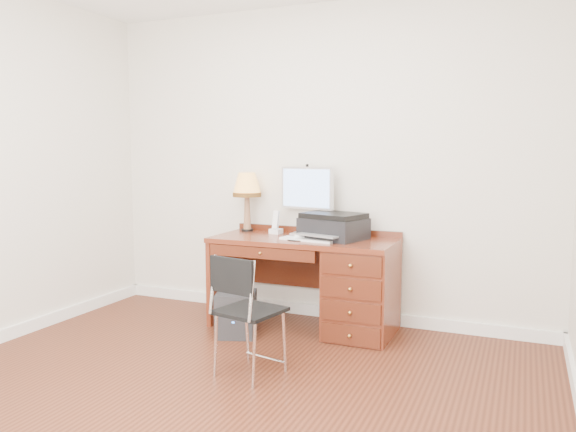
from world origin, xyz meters
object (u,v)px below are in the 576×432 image
at_px(desk, 341,282).
at_px(monitor, 306,192).
at_px(printer, 334,226).
at_px(leg_lamp, 247,188).
at_px(phone, 276,227).
at_px(equipment_box, 236,314).
at_px(chair, 246,304).

xyz_separation_m(desk, monitor, (-0.38, 0.21, 0.70)).
xyz_separation_m(monitor, printer, (0.30, -0.17, -0.26)).
distance_m(leg_lamp, phone, 0.44).
bearing_deg(printer, desk, -10.51).
bearing_deg(desk, monitor, 151.38).
xyz_separation_m(desk, equipment_box, (-0.74, -0.41, -0.24)).
relative_size(printer, equipment_box, 1.62).
height_order(printer, leg_lamp, leg_lamp).
bearing_deg(monitor, equipment_box, -108.07).
height_order(monitor, chair, monitor).
relative_size(printer, leg_lamp, 1.08).
xyz_separation_m(chair, equipment_box, (-0.46, 0.71, -0.31)).
height_order(desk, phone, phone).
distance_m(monitor, chair, 1.48).
bearing_deg(desk, printer, 152.77).
bearing_deg(leg_lamp, desk, -10.83).
bearing_deg(chair, leg_lamp, 129.04).
bearing_deg(chair, desk, 88.41).
bearing_deg(desk, phone, 167.96).
height_order(desk, chair, chair).
xyz_separation_m(leg_lamp, equipment_box, (0.20, -0.59, -0.96)).
bearing_deg(chair, equipment_box, 135.03).
xyz_separation_m(monitor, chair, (0.10, -1.34, -0.63)).
distance_m(printer, phone, 0.56).
relative_size(leg_lamp, equipment_box, 1.49).
bearing_deg(monitor, chair, -74.03).
bearing_deg(printer, equipment_box, -128.58).
distance_m(leg_lamp, chair, 1.60).
xyz_separation_m(phone, chair, (0.35, -1.26, -0.32)).
xyz_separation_m(printer, equipment_box, (-0.66, -0.45, -0.68)).
bearing_deg(phone, desk, -7.12).
bearing_deg(phone, equipment_box, -95.66).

